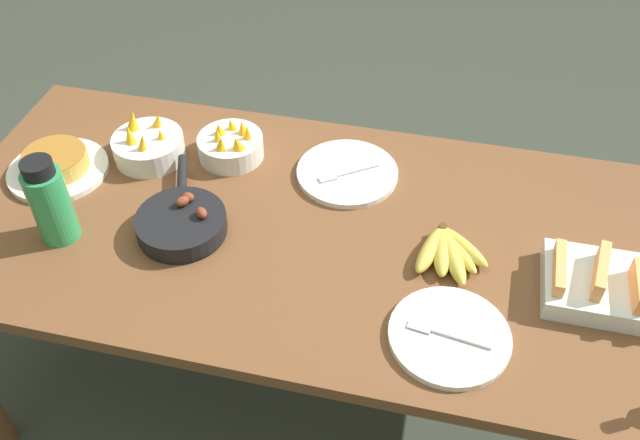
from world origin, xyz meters
The scene contains 11 objects.
ground_plane centered at (0.00, 0.00, 0.00)m, with size 14.00×14.00×0.00m, color #383D33.
dining_table centered at (0.00, 0.00, 0.64)m, with size 1.88×0.86×0.73m.
banana_bunch centered at (0.31, -0.02, 0.75)m, with size 0.18×0.19×0.04m.
melon_tray centered at (0.66, -0.06, 0.76)m, with size 0.28×0.20×0.10m.
skillet centered at (-0.32, -0.08, 0.76)m, with size 0.22×0.34×0.08m.
frittata_plate_center centered at (-0.72, 0.05, 0.75)m, with size 0.26×0.26×0.06m.
empty_plate_near_front centered at (0.02, 0.21, 0.74)m, with size 0.27×0.27×0.02m.
empty_plate_far_left centered at (0.33, -0.25, 0.74)m, with size 0.26×0.26×0.02m.
fruit_bowl_mango centered at (-0.51, 0.17, 0.77)m, with size 0.19×0.19×0.12m.
fruit_bowl_citrus centered at (-0.30, 0.22, 0.77)m, with size 0.18×0.18×0.10m.
water_bottle centered at (-0.60, -0.16, 0.84)m, with size 0.09×0.09×0.22m.
Camera 1 is at (0.26, -1.13, 1.89)m, focal length 38.00 mm.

